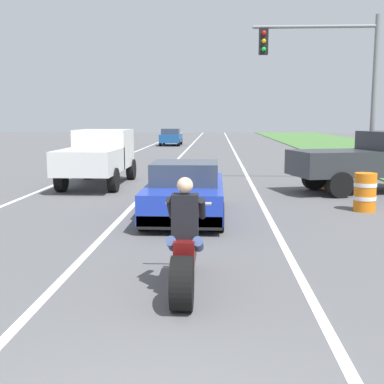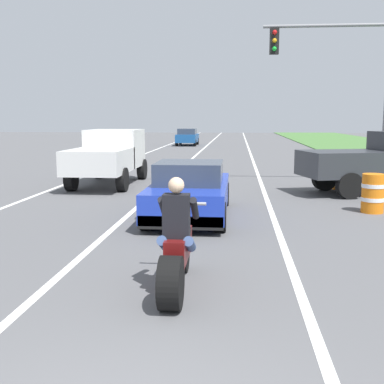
{
  "view_description": "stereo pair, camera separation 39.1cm",
  "coord_description": "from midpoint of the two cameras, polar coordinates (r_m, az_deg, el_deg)",
  "views": [
    {
      "loc": [
        0.51,
        -2.94,
        2.4
      ],
      "look_at": [
        0.05,
        6.26,
        1.0
      ],
      "focal_mm": 45.46,
      "sensor_mm": 36.0,
      "label": 1
    },
    {
      "loc": [
        0.9,
        -2.91,
        2.4
      ],
      "look_at": [
        0.05,
        6.26,
        1.0
      ],
      "focal_mm": 45.46,
      "sensor_mm": 36.0,
      "label": 2
    }
  ],
  "objects": [
    {
      "name": "distant_car_far_ahead",
      "position": [
        43.73,
        -0.29,
        6.5
      ],
      "size": [
        1.8,
        4.0,
        1.5
      ],
      "color": "#194C8C",
      "rests_on": "ground"
    },
    {
      "name": "lane_stripe_left_solid",
      "position": [
        23.85,
        -9.54,
        2.75
      ],
      "size": [
        0.14,
        120.0,
        0.01
      ],
      "primitive_type": "cube",
      "color": "white",
      "rests_on": "ground"
    },
    {
      "name": "traffic_light_mast_near",
      "position": [
        18.48,
        18.48,
        13.13
      ],
      "size": [
        4.46,
        0.34,
        6.0
      ],
      "color": "gray",
      "rests_on": "ground"
    },
    {
      "name": "lane_stripe_right_solid",
      "position": [
        23.08,
        8.03,
        2.59
      ],
      "size": [
        0.14,
        120.0,
        0.01
      ],
      "primitive_type": "cube",
      "color": "white",
      "rests_on": "ground"
    },
    {
      "name": "lane_stripe_centre_dashed",
      "position": [
        23.19,
        -0.9,
        2.7
      ],
      "size": [
        0.14,
        120.0,
        0.01
      ],
      "primitive_type": "cube",
      "color": "white",
      "rests_on": "ground"
    },
    {
      "name": "construction_barrel_mid",
      "position": [
        17.36,
        17.73,
        1.96
      ],
      "size": [
        0.58,
        0.58,
        1.0
      ],
      "color": "orange",
      "rests_on": "ground"
    },
    {
      "name": "sports_car_blue",
      "position": [
        11.87,
        0.71,
        0.06
      ],
      "size": [
        1.84,
        4.3,
        1.37
      ],
      "color": "#1E38B2",
      "rests_on": "ground"
    },
    {
      "name": "pickup_truck_right_shoulder_dark_grey",
      "position": [
        16.87,
        22.25,
        3.6
      ],
      "size": [
        5.14,
        3.14,
        1.98
      ],
      "color": "#2D3035",
      "rests_on": "ground"
    },
    {
      "name": "motorcycle_with_rider",
      "position": [
        6.71,
        -0.14,
        -6.98
      ],
      "size": [
        0.7,
        2.21,
        1.62
      ],
      "color": "black",
      "rests_on": "ground"
    },
    {
      "name": "pickup_truck_left_lane_white",
      "position": [
        17.86,
        -9.11,
        4.37
      ],
      "size": [
        2.02,
        4.8,
        1.98
      ],
      "color": "silver",
      "rests_on": "ground"
    },
    {
      "name": "construction_barrel_nearest",
      "position": [
        13.33,
        21.25,
        -0.13
      ],
      "size": [
        0.58,
        0.58,
        1.0
      ],
      "color": "orange",
      "rests_on": "ground"
    }
  ]
}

